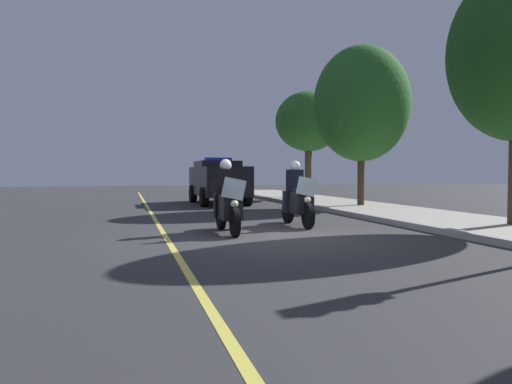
# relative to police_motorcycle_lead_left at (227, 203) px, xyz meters

# --- Properties ---
(ground_plane) EXTENTS (80.00, 80.00, 0.00)m
(ground_plane) POSITION_rel_police_motorcycle_lead_left_xyz_m (0.95, 0.97, -0.70)
(ground_plane) COLOR #333335
(curb_strip) EXTENTS (48.00, 0.24, 0.15)m
(curb_strip) POSITION_rel_police_motorcycle_lead_left_xyz_m (0.95, 4.69, -0.62)
(curb_strip) COLOR #9E9B93
(curb_strip) RESTS_ON ground
(sidewalk_strip) EXTENTS (48.00, 3.60, 0.10)m
(sidewalk_strip) POSITION_rel_police_motorcycle_lead_left_xyz_m (0.95, 6.59, -0.65)
(sidewalk_strip) COLOR #A8A399
(sidewalk_strip) RESTS_ON ground
(lane_stripe_center) EXTENTS (48.00, 0.12, 0.01)m
(lane_stripe_center) POSITION_rel_police_motorcycle_lead_left_xyz_m (0.95, -1.45, -0.70)
(lane_stripe_center) COLOR #E0D14C
(lane_stripe_center) RESTS_ON ground
(police_motorcycle_lead_left) EXTENTS (2.14, 0.56, 1.72)m
(police_motorcycle_lead_left) POSITION_rel_police_motorcycle_lead_left_xyz_m (0.00, 0.00, 0.00)
(police_motorcycle_lead_left) COLOR black
(police_motorcycle_lead_left) RESTS_ON ground
(police_motorcycle_lead_right) EXTENTS (2.14, 0.56, 1.72)m
(police_motorcycle_lead_right) POSITION_rel_police_motorcycle_lead_left_xyz_m (-1.00, 2.09, 0.00)
(police_motorcycle_lead_right) COLOR black
(police_motorcycle_lead_right) RESTS_ON ground
(police_suv) EXTENTS (4.93, 2.13, 2.05)m
(police_suv) POSITION_rel_police_motorcycle_lead_left_xyz_m (-9.96, 1.66, 0.37)
(police_suv) COLOR black
(police_suv) RESTS_ON ground
(cyclist_background) EXTENTS (1.76, 0.32, 1.69)m
(cyclist_background) POSITION_rel_police_motorcycle_lead_left_xyz_m (-13.23, 3.54, 0.14)
(cyclist_background) COLOR black
(cyclist_background) RESTS_ON ground
(tree_far_back) EXTENTS (3.79, 3.79, 6.31)m
(tree_far_back) POSITION_rel_police_motorcycle_lead_left_xyz_m (-6.47, 6.77, 3.41)
(tree_far_back) COLOR #42301E
(tree_far_back) RESTS_ON sidewalk_strip
(tree_behind_suv) EXTENTS (3.50, 3.50, 5.57)m
(tree_behind_suv) POSITION_rel_police_motorcycle_lead_left_xyz_m (-12.95, 7.06, 3.37)
(tree_behind_suv) COLOR #4C3823
(tree_behind_suv) RESTS_ON sidewalk_strip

